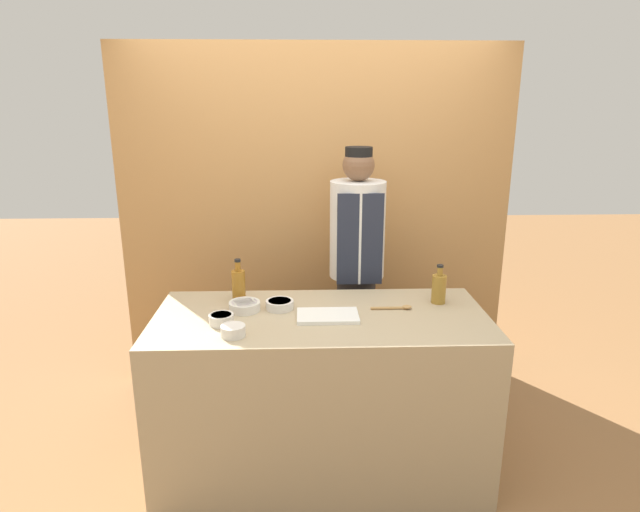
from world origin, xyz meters
name	(u,v)px	position (x,y,z in m)	size (l,w,h in m)	color
ground_plane	(321,466)	(0.00, 0.00, 0.00)	(14.00, 14.00, 0.00)	olive
cabinet_wall	(315,221)	(0.00, 1.11, 1.20)	(2.70, 0.18, 2.40)	#B7844C
counter	(321,394)	(0.00, 0.00, 0.47)	(1.77, 0.79, 0.93)	tan
sauce_bowl_purple	(245,306)	(-0.41, 0.08, 0.96)	(0.17, 0.17, 0.05)	silver
sauce_bowl_orange	(233,330)	(-0.43, -0.25, 0.96)	(0.12, 0.12, 0.05)	silver
sauce_bowl_white	(221,319)	(-0.51, -0.10, 0.96)	(0.13, 0.13, 0.05)	silver
sauce_bowl_green	(280,304)	(-0.22, 0.10, 0.96)	(0.15, 0.15, 0.05)	silver
cutting_board	(328,316)	(0.03, -0.04, 0.94)	(0.32, 0.20, 0.02)	white
bottle_vinegar	(439,288)	(0.66, 0.16, 1.02)	(0.08, 0.08, 0.22)	olive
bottle_amber	(239,285)	(-0.46, 0.23, 1.03)	(0.08, 0.08, 0.25)	#9E661E
wooden_spoon	(396,307)	(0.41, 0.07, 0.94)	(0.22, 0.04, 0.02)	#B2844C
chef_center	(357,272)	(0.25, 0.66, 0.96)	(0.35, 0.35, 1.76)	#28282D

